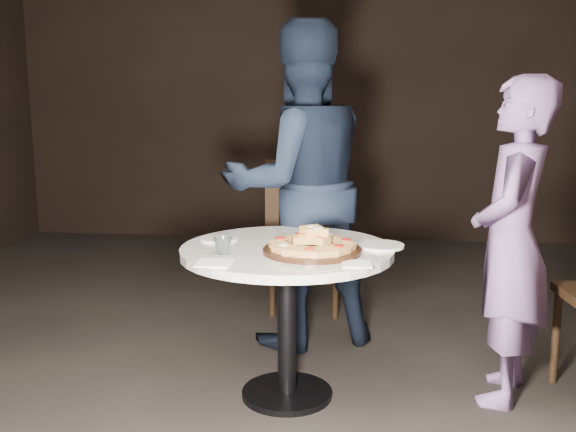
% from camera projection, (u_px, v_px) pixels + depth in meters
% --- Properties ---
extents(floor, '(7.00, 7.00, 0.00)m').
position_uv_depth(floor, '(304.00, 404.00, 2.90)').
color(floor, black).
rests_on(floor, ground).
extents(table, '(1.22, 1.22, 0.71)m').
position_uv_depth(table, '(287.00, 275.00, 2.87)').
color(table, black).
rests_on(table, ground).
extents(serving_board, '(0.47, 0.47, 0.02)m').
position_uv_depth(serving_board, '(312.00, 250.00, 2.74)').
color(serving_board, black).
rests_on(serving_board, table).
extents(focaccia_pile, '(0.38, 0.37, 0.10)m').
position_uv_depth(focaccia_pile, '(312.00, 242.00, 2.73)').
color(focaccia_pile, '#BB8748').
rests_on(focaccia_pile, serving_board).
extents(plate_left, '(0.22, 0.22, 0.01)m').
position_uv_depth(plate_left, '(218.00, 239.00, 2.99)').
color(plate_left, white).
rests_on(plate_left, table).
extents(plate_right, '(0.26, 0.26, 0.01)m').
position_uv_depth(plate_right, '(381.00, 246.00, 2.84)').
color(plate_right, white).
rests_on(plate_right, table).
extents(water_glass, '(0.10, 0.10, 0.07)m').
position_uv_depth(water_glass, '(223.00, 246.00, 2.71)').
color(water_glass, silver).
rests_on(water_glass, table).
extents(napkin_near, '(0.14, 0.14, 0.01)m').
position_uv_depth(napkin_near, '(214.00, 263.00, 2.55)').
color(napkin_near, white).
rests_on(napkin_near, table).
extents(napkin_far, '(0.12, 0.12, 0.01)m').
position_uv_depth(napkin_far, '(357.00, 264.00, 2.54)').
color(napkin_far, white).
rests_on(napkin_far, table).
extents(chair_far, '(0.47, 0.49, 0.99)m').
position_uv_depth(chair_far, '(305.00, 225.00, 4.04)').
color(chair_far, black).
rests_on(chair_far, ground).
extents(diner_navy, '(1.06, 0.97, 1.77)m').
position_uv_depth(diner_navy, '(299.00, 186.00, 3.50)').
color(diner_navy, '#141D31').
rests_on(diner_navy, ground).
extents(diner_teal, '(0.50, 0.62, 1.46)m').
position_uv_depth(diner_teal, '(511.00, 242.00, 2.85)').
color(diner_teal, slate).
rests_on(diner_teal, ground).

